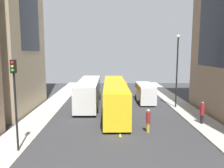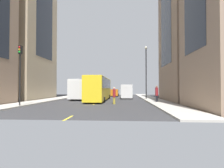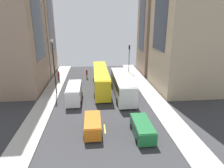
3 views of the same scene
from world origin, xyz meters
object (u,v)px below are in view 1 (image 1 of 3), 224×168
Objects in this scene: car_green_1 at (92,85)px; pedestrian_walking_far at (148,120)px; traffic_light_near_corner at (15,89)px; city_bus_white at (89,90)px; streetcar_yellow at (115,95)px; car_orange_0 at (122,86)px; delivery_van_white at (145,92)px; pedestrian_crossing_mid at (202,112)px.

pedestrian_walking_far is at bearing -74.14° from car_green_1.
city_bus_white is at bearing 75.45° from traffic_light_near_corner.
city_bus_white is 5.08m from streetcar_yellow.
city_bus_white is 0.84× the size of streetcar_yellow.
streetcar_yellow is at bearing -96.23° from car_orange_0.
delivery_van_white is at bearing 12.43° from city_bus_white.
car_orange_0 is (4.94, 10.92, -1.03)m from city_bus_white.
delivery_van_white is 9.65m from car_orange_0.
streetcar_yellow is 6.76× the size of pedestrian_crossing_mid.
traffic_light_near_corner is (-3.34, -26.52, 3.57)m from car_green_1.
car_green_1 is at bearing 91.89° from city_bus_white.
delivery_van_white is 2.95× the size of pedestrian_walking_far.
pedestrian_crossing_mid is (6.62, -19.40, 0.30)m from car_orange_0.
delivery_van_white is 12.31m from pedestrian_walking_far.
traffic_light_near_corner reaches higher than car_orange_0.
pedestrian_walking_far is at bearing -87.09° from car_orange_0.
pedestrian_walking_far is at bearing -67.89° from streetcar_yellow.
pedestrian_walking_far is (-1.66, -12.19, -0.40)m from delivery_van_white.
city_bus_white is at bearing 130.89° from streetcar_yellow.
pedestrian_crossing_mid is at bearing -71.17° from car_orange_0.
city_bus_white is 1.95× the size of delivery_van_white.
city_bus_white is 14.35m from pedestrian_crossing_mid.
car_orange_0 is 2.12× the size of pedestrian_walking_far.
streetcar_yellow reaches higher than car_green_1.
pedestrian_crossing_mid is (5.53, 2.01, 0.16)m from pedestrian_walking_far.
car_green_1 is 2.23× the size of pedestrian_crossing_mid.
car_green_1 is at bearing 82.83° from traffic_light_near_corner.
car_orange_0 is 5.47m from car_green_1.
pedestrian_walking_far is at bearing -97.75° from delivery_van_white.
traffic_light_near_corner reaches higher than pedestrian_walking_far.
city_bus_white is 5.77× the size of pedestrian_walking_far.
car_green_1 is 26.97m from traffic_light_near_corner.
traffic_light_near_corner is at bearing -123.78° from streetcar_yellow.
car_green_1 is at bearing 127.78° from delivery_van_white.
pedestrian_walking_far is 0.98× the size of pedestrian_crossing_mid.
pedestrian_crossing_mid is 0.34× the size of traffic_light_near_corner.
traffic_light_near_corner is (-8.67, -25.32, 3.54)m from car_orange_0.
pedestrian_crossing_mid is at bearing -36.27° from city_bus_white.
streetcar_yellow is 7.25m from pedestrian_walking_far.
streetcar_yellow is (3.33, -3.84, 0.12)m from city_bus_white.
delivery_van_white is 2.89× the size of pedestrian_crossing_mid.
streetcar_yellow is at bearing 56.22° from traffic_light_near_corner.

